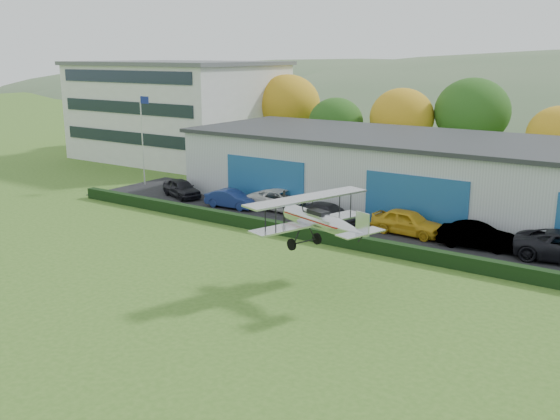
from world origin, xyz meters
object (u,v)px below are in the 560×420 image
Objects in this scene: car_4 at (408,222)px; car_3 at (329,214)px; flagpole at (143,131)px; office_block at (179,110)px; car_0 at (182,188)px; car_2 at (282,200)px; car_1 at (231,199)px; hangar at (448,175)px; biplane at (319,219)px; car_5 at (477,236)px.

car_3 is at bearing 100.71° from car_4.
car_4 is at bearing -3.18° from flagpole.
office_block is 4.35× the size of car_3.
car_0 is at bearing -16.09° from flagpole.
car_1 is at bearing 113.75° from car_2.
flagpole is 1.51× the size of car_2.
flagpole is at bearing 88.02° from car_2.
office_block is at bearing 59.97° from car_2.
hangar reaches higher than biplane.
office_block reaches higher than car_3.
car_4 is (10.12, -0.69, 0.06)m from car_2.
car_3 is at bearing -105.38° from car_2.
car_1 is (5.50, -0.50, -0.05)m from car_0.
flagpole is (8.12, -13.00, -0.43)m from office_block.
flagpole is at bearing 90.41° from car_4.
car_5 is 11.99m from biplane.
office_block is 40.69m from car_5.
car_2 is 1.13× the size of car_4.
car_0 is at bearing 83.30° from car_5.
car_2 is (3.53, 1.50, 0.07)m from car_1.
hangar is at bearing -47.88° from car_0.
car_3 is (27.75, -15.06, -4.48)m from office_block.
car_2 reaches higher than car_0.
car_2 is 4.91m from car_3.
car_4 is (33.15, -14.39, -4.37)m from office_block.
car_0 is at bearing 168.82° from biplane.
car_0 reaches higher than car_1.
car_1 is 0.85× the size of car_3.
flagpole reaches higher than biplane.
biplane is (0.25, -18.52, 0.88)m from hangar.
car_1 is at bearing -148.77° from hangar.
hangar is 9.79m from car_3.
flagpole is 28.12m from biplane.
hangar is 8.67× the size of car_4.
hangar is 10.04× the size of car_1.
car_2 is 10.14m from car_4.
flagpole is 1.69× the size of car_3.
car_4 is (0.15, -7.37, -1.81)m from hangar.
hangar is 15.90m from car_1.
hangar is 20.58m from car_0.
car_0 is at bearing -46.39° from office_block.
car_4 is at bearing -93.17° from car_2.
car_5 reaches higher than car_1.
biplane is (13.74, -10.34, 2.82)m from car_1.
car_2 reaches higher than car_3.
car_3 is 0.68× the size of biplane.
car_0 is (-19.00, -7.68, -1.89)m from hangar.
car_1 is (-13.49, -8.18, -1.94)m from hangar.
car_2 is at bearing -146.16° from hangar.
car_5 is at bearing -93.34° from car_2.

